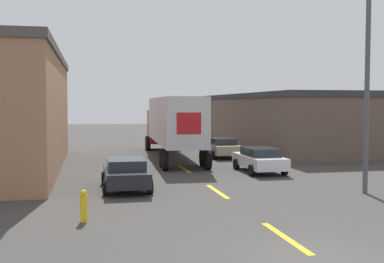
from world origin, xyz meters
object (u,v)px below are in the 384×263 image
semi_truck (172,122)px  street_lamp (361,77)px  parked_car_right_mid (260,159)px  fire_hydrant (84,206)px  parked_car_left_far (126,173)px  parked_car_right_far (221,147)px

semi_truck → street_lamp: street_lamp is taller
parked_car_right_mid → fire_hydrant: size_ratio=4.21×
semi_truck → fire_hydrant: bearing=-106.0°
street_lamp → fire_hydrant: (-10.90, -2.49, -4.23)m
semi_truck → parked_car_right_mid: bearing=-64.0°
parked_car_left_far → fire_hydrant: parked_car_left_far is taller
parked_car_left_far → parked_car_right_mid: bearing=26.7°
street_lamp → parked_car_right_mid: bearing=105.2°
street_lamp → fire_hydrant: street_lamp is taller
parked_car_right_mid → parked_car_right_far: bearing=90.0°
parked_car_right_mid → street_lamp: 8.00m
semi_truck → parked_car_right_mid: size_ratio=3.50×
parked_car_left_far → fire_hydrant: 5.71m
street_lamp → fire_hydrant: bearing=-167.1°
parked_car_right_far → street_lamp: size_ratio=0.52×
parked_car_right_mid → fire_hydrant: parked_car_right_mid is taller
semi_truck → parked_car_left_far: bearing=-106.6°
parked_car_right_far → fire_hydrant: bearing=-118.5°
semi_truck → street_lamp: (5.21, -14.48, 2.29)m
parked_car_right_far → parked_car_left_far: same height
semi_truck → parked_car_right_far: 3.81m
parked_car_right_far → parked_car_right_mid: bearing=-90.0°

